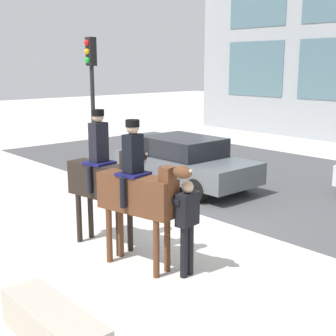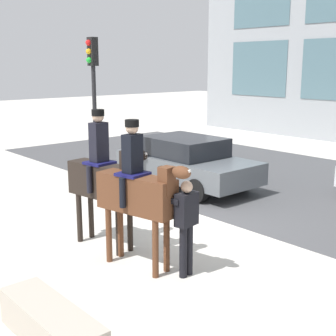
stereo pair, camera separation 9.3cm
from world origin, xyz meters
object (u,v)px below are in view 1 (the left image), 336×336
traffic_light (92,93)px  planter_ledge (54,326)px  mounted_horse_lead (104,178)px  pedestrian_bystander (186,220)px  mounted_horse_companion (138,191)px  street_car_near_lane (184,161)px

traffic_light → planter_ledge: size_ratio=2.23×
mounted_horse_lead → traffic_light: (-3.20, 1.87, 1.41)m
pedestrian_bystander → mounted_horse_companion: bearing=16.6°
pedestrian_bystander → traffic_light: (-5.20, 1.60, 1.83)m
traffic_light → planter_ledge: traffic_light is taller
mounted_horse_companion → pedestrian_bystander: bearing=13.1°
mounted_horse_lead → mounted_horse_companion: (1.19, -0.10, -0.01)m
planter_ledge → traffic_light: bearing=142.3°
mounted_horse_lead → traffic_light: bearing=140.9°
mounted_horse_companion → planter_ledge: mounted_horse_companion is taller
traffic_light → mounted_horse_companion: bearing=-24.2°
street_car_near_lane → pedestrian_bystander: bearing=-43.7°
pedestrian_bystander → street_car_near_lane: pedestrian_bystander is taller
mounted_horse_companion → pedestrian_bystander: size_ratio=1.57×
traffic_light → planter_ledge: 7.44m
traffic_light → planter_ledge: bearing=-37.7°
mounted_horse_lead → mounted_horse_companion: 1.20m
pedestrian_bystander → planter_ledge: 2.78m
street_car_near_lane → mounted_horse_lead: bearing=-62.1°
mounted_horse_lead → pedestrian_bystander: size_ratio=1.62×
pedestrian_bystander → planter_ledge: size_ratio=0.88×
pedestrian_bystander → street_car_near_lane: bearing=-51.5°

